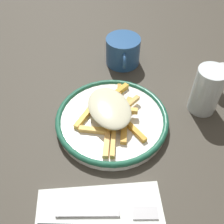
{
  "coord_description": "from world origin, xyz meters",
  "views": [
    {
      "loc": [
        0.39,
        -0.01,
        0.47
      ],
      "look_at": [
        0.0,
        0.0,
        0.04
      ],
      "focal_mm": 42.79,
      "sensor_mm": 36.0,
      "label": 1
    }
  ],
  "objects_px": {
    "plate": "(112,120)",
    "fork": "(108,213)",
    "water_glass": "(207,90)",
    "salt_shaker": "(219,77)",
    "fries_heap": "(111,111)",
    "coffee_mug": "(123,51)"
  },
  "relations": [
    {
      "from": "plate",
      "to": "salt_shaker",
      "type": "bearing_deg",
      "value": 111.1
    },
    {
      "from": "plate",
      "to": "coffee_mug",
      "type": "height_order",
      "value": "coffee_mug"
    },
    {
      "from": "plate",
      "to": "fork",
      "type": "distance_m",
      "value": 0.21
    },
    {
      "from": "fork",
      "to": "salt_shaker",
      "type": "xyz_separation_m",
      "value": [
        -0.32,
        0.28,
        0.03
      ]
    },
    {
      "from": "fries_heap",
      "to": "fork",
      "type": "relative_size",
      "value": 1.21
    },
    {
      "from": "water_glass",
      "to": "fries_heap",
      "type": "bearing_deg",
      "value": -80.05
    },
    {
      "from": "fries_heap",
      "to": "salt_shaker",
      "type": "height_order",
      "value": "salt_shaker"
    },
    {
      "from": "plate",
      "to": "coffee_mug",
      "type": "xyz_separation_m",
      "value": [
        -0.23,
        0.04,
        0.03
      ]
    },
    {
      "from": "water_glass",
      "to": "salt_shaker",
      "type": "relative_size",
      "value": 1.36
    },
    {
      "from": "fork",
      "to": "fries_heap",
      "type": "bearing_deg",
      "value": 176.75
    },
    {
      "from": "water_glass",
      "to": "salt_shaker",
      "type": "xyz_separation_m",
      "value": [
        -0.06,
        0.05,
        -0.01
      ]
    },
    {
      "from": "plate",
      "to": "fries_heap",
      "type": "height_order",
      "value": "fries_heap"
    },
    {
      "from": "fries_heap",
      "to": "water_glass",
      "type": "xyz_separation_m",
      "value": [
        -0.04,
        0.22,
        0.02
      ]
    },
    {
      "from": "water_glass",
      "to": "coffee_mug",
      "type": "xyz_separation_m",
      "value": [
        -0.19,
        -0.18,
        -0.02
      ]
    },
    {
      "from": "fork",
      "to": "salt_shaker",
      "type": "relative_size",
      "value": 2.09
    },
    {
      "from": "plate",
      "to": "coffee_mug",
      "type": "relative_size",
      "value": 2.13
    },
    {
      "from": "fork",
      "to": "coffee_mug",
      "type": "relative_size",
      "value": 1.48
    },
    {
      "from": "plate",
      "to": "water_glass",
      "type": "relative_size",
      "value": 2.23
    },
    {
      "from": "plate",
      "to": "fork",
      "type": "relative_size",
      "value": 1.44
    },
    {
      "from": "plate",
      "to": "salt_shaker",
      "type": "distance_m",
      "value": 0.29
    },
    {
      "from": "water_glass",
      "to": "coffee_mug",
      "type": "relative_size",
      "value": 0.96
    },
    {
      "from": "plate",
      "to": "fries_heap",
      "type": "xyz_separation_m",
      "value": [
        -0.0,
        -0.0,
        0.03
      ]
    }
  ]
}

